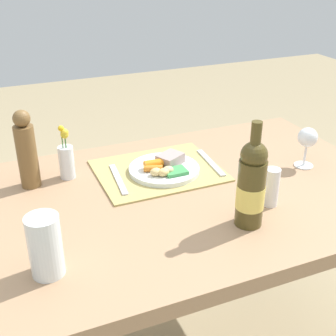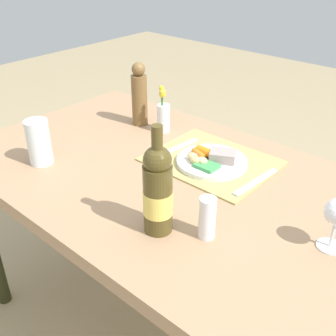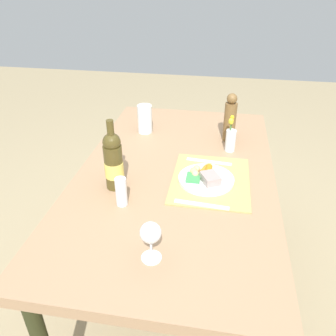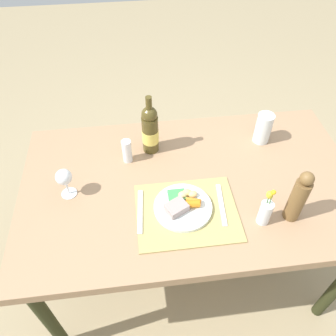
{
  "view_description": "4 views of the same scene",
  "coord_description": "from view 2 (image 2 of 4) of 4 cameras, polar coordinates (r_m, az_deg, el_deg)",
  "views": [
    {
      "loc": [
        0.44,
        1.06,
        1.4
      ],
      "look_at": [
        -0.05,
        -0.09,
        0.77
      ],
      "focal_mm": 47.98,
      "sensor_mm": 36.0,
      "label": 1
    },
    {
      "loc": [
        -0.72,
        0.83,
        1.4
      ],
      "look_at": [
        -0.02,
        0.04,
        0.78
      ],
      "focal_mm": 44.12,
      "sensor_mm": 36.0,
      "label": 2
    },
    {
      "loc": [
        -1.23,
        -0.17,
        1.51
      ],
      "look_at": [
        -0.06,
        0.02,
        0.79
      ],
      "focal_mm": 36.32,
      "sensor_mm": 36.0,
      "label": 3
    },
    {
      "loc": [
        -0.21,
        -0.9,
        1.8
      ],
      "look_at": [
        -0.1,
        -0.0,
        0.84
      ],
      "focal_mm": 35.61,
      "sensor_mm": 36.0,
      "label": 4
    }
  ],
  "objects": [
    {
      "name": "wine_bottle",
      "position": [
        1.0,
        -1.42,
        -3.16
      ],
      "size": [
        0.07,
        0.07,
        0.29
      ],
      "color": "#4A3F1A",
      "rests_on": "dining_table"
    },
    {
      "name": "dining_table",
      "position": [
        1.32,
        0.44,
        -3.57
      ],
      "size": [
        1.43,
        0.84,
        0.73
      ],
      "color": "#A07C5A",
      "rests_on": "ground_plane"
    },
    {
      "name": "salt_shaker",
      "position": [
        1.01,
        5.44,
        -6.87
      ],
      "size": [
        0.04,
        0.04,
        0.11
      ],
      "primitive_type": "cylinder",
      "color": "white",
      "rests_on": "dining_table"
    },
    {
      "name": "ground_plane",
      "position": [
        1.78,
        0.35,
        -21.68
      ],
      "size": [
        8.0,
        8.0,
        0.0
      ],
      "primitive_type": "plane",
      "color": "tan"
    },
    {
      "name": "knife",
      "position": [
        1.43,
        1.11,
        2.74
      ],
      "size": [
        0.04,
        0.2,
        0.0
      ],
      "primitive_type": "cube",
      "rotation": [
        0.0,
        0.0,
        -0.09
      ],
      "color": "silver",
      "rests_on": "placemat"
    },
    {
      "name": "fork",
      "position": [
        1.27,
        12.06,
        -1.86
      ],
      "size": [
        0.04,
        0.21,
        0.0
      ],
      "primitive_type": "cube",
      "rotation": [
        0.0,
        0.0,
        -0.08
      ],
      "color": "silver",
      "rests_on": "placemat"
    },
    {
      "name": "pepper_mill",
      "position": [
        1.6,
        -3.98,
        9.96
      ],
      "size": [
        0.06,
        0.06,
        0.24
      ],
      "color": "brown",
      "rests_on": "dining_table"
    },
    {
      "name": "placemat",
      "position": [
        1.37,
        6.04,
        0.96
      ],
      "size": [
        0.39,
        0.32,
        0.01
      ],
      "primitive_type": "cube",
      "color": "tan",
      "rests_on": "dining_table"
    },
    {
      "name": "flower_vase",
      "position": [
        1.55,
        -0.65,
        7.33
      ],
      "size": [
        0.05,
        0.05,
        0.18
      ],
      "color": "silver",
      "rests_on": "dining_table"
    },
    {
      "name": "dinner_plate",
      "position": [
        1.34,
        6.02,
        1.09
      ],
      "size": [
        0.23,
        0.23,
        0.05
      ],
      "color": "white",
      "rests_on": "placemat"
    },
    {
      "name": "water_tumbler",
      "position": [
        1.39,
        -17.36,
        3.08
      ],
      "size": [
        0.08,
        0.08,
        0.15
      ],
      "color": "silver",
      "rests_on": "dining_table"
    }
  ]
}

